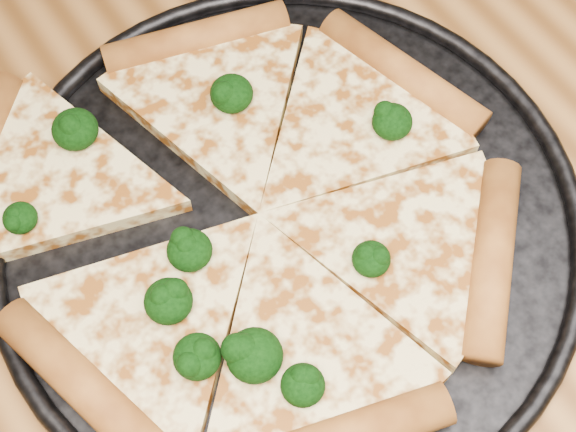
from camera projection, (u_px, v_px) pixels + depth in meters
dining_table at (232, 400)px, 0.61m from camera, size 1.20×0.90×0.75m
pizza_pan at (288, 221)px, 0.57m from camera, size 0.40×0.40×0.02m
pizza at (247, 213)px, 0.56m from camera, size 0.38×0.39×0.03m
broccoli_florets at (218, 242)px, 0.54m from camera, size 0.27×0.26×0.03m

